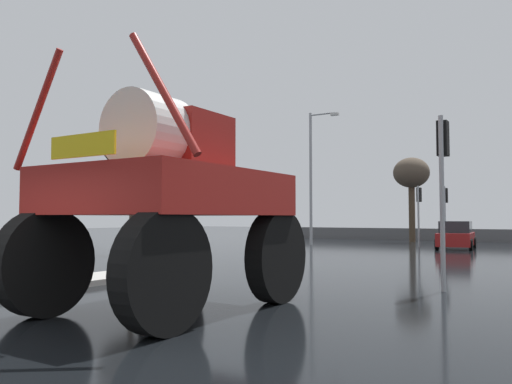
{
  "coord_description": "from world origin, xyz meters",
  "views": [
    {
      "loc": [
        7.02,
        -3.38,
        1.71
      ],
      "look_at": [
        0.31,
        7.49,
        2.35
      ],
      "focal_mm": 36.01,
      "sensor_mm": 36.0,
      "label": 1
    }
  ],
  "objects_px": {
    "traffic_signal_near_left": "(149,192)",
    "bare_tree_left": "(133,143)",
    "traffic_signal_far_right": "(445,203)",
    "traffic_signal_near_right": "(443,163)",
    "bare_tree_far_center": "(411,175)",
    "oversize_sprayer": "(170,198)",
    "traffic_signal_far_left": "(419,202)",
    "sedan_ahead": "(456,236)",
    "streetlight_far_left": "(313,171)"
  },
  "relations": [
    {
      "from": "sedan_ahead",
      "to": "traffic_signal_near_right",
      "type": "height_order",
      "value": "traffic_signal_near_right"
    },
    {
      "from": "streetlight_far_left",
      "to": "bare_tree_left",
      "type": "relative_size",
      "value": 1.27
    },
    {
      "from": "oversize_sprayer",
      "to": "bare_tree_far_center",
      "type": "bearing_deg",
      "value": 5.79
    },
    {
      "from": "traffic_signal_far_right",
      "to": "streetlight_far_left",
      "type": "distance_m",
      "value": 8.11
    },
    {
      "from": "oversize_sprayer",
      "to": "bare_tree_far_center",
      "type": "relative_size",
      "value": 0.89
    },
    {
      "from": "traffic_signal_far_right",
      "to": "bare_tree_far_center",
      "type": "xyz_separation_m",
      "value": [
        -3.37,
        5.57,
        2.17
      ]
    },
    {
      "from": "traffic_signal_near_left",
      "to": "bare_tree_left",
      "type": "relative_size",
      "value": 0.53
    },
    {
      "from": "oversize_sprayer",
      "to": "traffic_signal_far_left",
      "type": "bearing_deg",
      "value": 2.65
    },
    {
      "from": "traffic_signal_near_right",
      "to": "streetlight_far_left",
      "type": "xyz_separation_m",
      "value": [
        -11.33,
        16.8,
        1.65
      ]
    },
    {
      "from": "streetlight_far_left",
      "to": "sedan_ahead",
      "type": "bearing_deg",
      "value": 4.28
    },
    {
      "from": "sedan_ahead",
      "to": "traffic_signal_near_left",
      "type": "height_order",
      "value": "traffic_signal_near_left"
    },
    {
      "from": "traffic_signal_near_left",
      "to": "bare_tree_left",
      "type": "xyz_separation_m",
      "value": [
        -5.98,
        5.15,
        2.73
      ]
    },
    {
      "from": "sedan_ahead",
      "to": "traffic_signal_near_right",
      "type": "xyz_separation_m",
      "value": [
        2.93,
        -17.43,
        2.29
      ]
    },
    {
      "from": "traffic_signal_near_right",
      "to": "bare_tree_far_center",
      "type": "distance_m",
      "value": 24.76
    },
    {
      "from": "bare_tree_far_center",
      "to": "traffic_signal_far_left",
      "type": "bearing_deg",
      "value": -71.32
    },
    {
      "from": "traffic_signal_near_left",
      "to": "bare_tree_left",
      "type": "height_order",
      "value": "bare_tree_left"
    },
    {
      "from": "oversize_sprayer",
      "to": "bare_tree_left",
      "type": "relative_size",
      "value": 0.8
    },
    {
      "from": "bare_tree_left",
      "to": "bare_tree_far_center",
      "type": "bearing_deg",
      "value": 65.62
    },
    {
      "from": "traffic_signal_far_right",
      "to": "streetlight_far_left",
      "type": "xyz_separation_m",
      "value": [
        -7.72,
        -1.33,
        2.1
      ]
    },
    {
      "from": "bare_tree_far_center",
      "to": "traffic_signal_far_right",
      "type": "bearing_deg",
      "value": -58.87
    },
    {
      "from": "streetlight_far_left",
      "to": "bare_tree_far_center",
      "type": "distance_m",
      "value": 8.16
    },
    {
      "from": "traffic_signal_far_left",
      "to": "sedan_ahead",
      "type": "bearing_deg",
      "value": -17.87
    },
    {
      "from": "oversize_sprayer",
      "to": "bare_tree_far_center",
      "type": "xyz_separation_m",
      "value": [
        -3.1,
        28.95,
        2.65
      ]
    },
    {
      "from": "bare_tree_left",
      "to": "bare_tree_far_center",
      "type": "distance_m",
      "value": 20.36
    },
    {
      "from": "sedan_ahead",
      "to": "traffic_signal_far_left",
      "type": "distance_m",
      "value": 2.96
    },
    {
      "from": "traffic_signal_near_right",
      "to": "bare_tree_far_center",
      "type": "xyz_separation_m",
      "value": [
        -6.97,
        23.7,
        1.72
      ]
    },
    {
      "from": "oversize_sprayer",
      "to": "bare_tree_left",
      "type": "xyz_separation_m",
      "value": [
        -11.5,
        10.41,
        3.21
      ]
    },
    {
      "from": "traffic_signal_near_right",
      "to": "bare_tree_left",
      "type": "distance_m",
      "value": 16.38
    },
    {
      "from": "sedan_ahead",
      "to": "streetlight_far_left",
      "type": "bearing_deg",
      "value": 89.17
    },
    {
      "from": "traffic_signal_near_left",
      "to": "traffic_signal_near_right",
      "type": "relative_size",
      "value": 0.85
    },
    {
      "from": "traffic_signal_near_right",
      "to": "streetlight_far_left",
      "type": "distance_m",
      "value": 20.33
    },
    {
      "from": "oversize_sprayer",
      "to": "sedan_ahead",
      "type": "distance_m",
      "value": 22.74
    },
    {
      "from": "traffic_signal_near_left",
      "to": "traffic_signal_far_right",
      "type": "bearing_deg",
      "value": 72.27
    },
    {
      "from": "streetlight_far_left",
      "to": "bare_tree_far_center",
      "type": "relative_size",
      "value": 1.41
    },
    {
      "from": "traffic_signal_near_left",
      "to": "bare_tree_far_center",
      "type": "relative_size",
      "value": 0.59
    },
    {
      "from": "traffic_signal_far_left",
      "to": "traffic_signal_near_left",
      "type": "bearing_deg",
      "value": -103.38
    },
    {
      "from": "traffic_signal_near_left",
      "to": "streetlight_far_left",
      "type": "xyz_separation_m",
      "value": [
        -1.93,
        16.79,
        2.1
      ]
    },
    {
      "from": "oversize_sprayer",
      "to": "traffic_signal_near_left",
      "type": "xyz_separation_m",
      "value": [
        -5.52,
        5.26,
        0.48
      ]
    },
    {
      "from": "oversize_sprayer",
      "to": "traffic_signal_near_left",
      "type": "height_order",
      "value": "oversize_sprayer"
    },
    {
      "from": "oversize_sprayer",
      "to": "traffic_signal_far_right",
      "type": "bearing_deg",
      "value": -0.98
    },
    {
      "from": "oversize_sprayer",
      "to": "sedan_ahead",
      "type": "height_order",
      "value": "oversize_sprayer"
    },
    {
      "from": "traffic_signal_far_right",
      "to": "traffic_signal_near_right",
      "type": "bearing_deg",
      "value": -78.74
    },
    {
      "from": "bare_tree_far_center",
      "to": "bare_tree_left",
      "type": "bearing_deg",
      "value": -114.38
    },
    {
      "from": "sedan_ahead",
      "to": "traffic_signal_near_right",
      "type": "distance_m",
      "value": 17.82
    },
    {
      "from": "traffic_signal_far_left",
      "to": "traffic_signal_far_right",
      "type": "distance_m",
      "value": 1.48
    },
    {
      "from": "streetlight_far_left",
      "to": "bare_tree_left",
      "type": "xyz_separation_m",
      "value": [
        -4.05,
        -11.64,
        0.64
      ]
    },
    {
      "from": "bare_tree_left",
      "to": "traffic_signal_far_left",
      "type": "bearing_deg",
      "value": 51.57
    },
    {
      "from": "sedan_ahead",
      "to": "traffic_signal_far_left",
      "type": "xyz_separation_m",
      "value": [
        -2.16,
        0.7,
        1.9
      ]
    },
    {
      "from": "traffic_signal_near_right",
      "to": "streetlight_far_left",
      "type": "bearing_deg",
      "value": 124.0
    },
    {
      "from": "oversize_sprayer",
      "to": "traffic_signal_near_right",
      "type": "relative_size",
      "value": 1.28
    }
  ]
}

